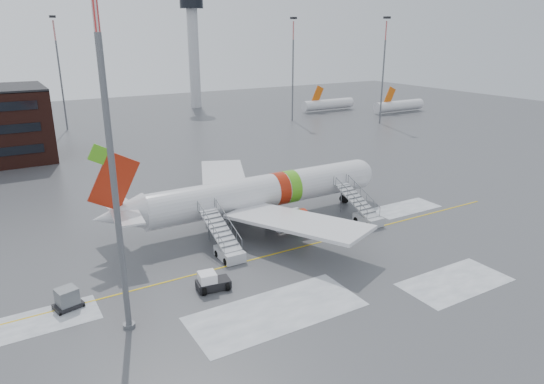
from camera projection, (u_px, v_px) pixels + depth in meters
ground at (276, 248)px, 49.32m from camera, size 260.00×260.00×0.00m
airliner at (256, 193)px, 55.34m from camera, size 35.03×32.97×11.18m
airstair_fwd at (364, 213)px, 55.87m from camera, size 2.05×7.70×3.48m
airstair_aft at (226, 246)px, 47.38m from camera, size 2.05×7.70×3.48m
pushback_tug at (211, 282)px, 41.31m from camera, size 3.00×2.41×1.62m
uld_container at (67, 299)px, 38.48m from camera, size 2.40×1.98×1.71m
light_mast_near at (110, 149)px, 31.92m from camera, size 1.20×1.20×26.46m
control_tower at (193, 40)px, 135.52m from camera, size 6.40×6.40×30.00m
light_mast_far_ne at (293, 63)px, 115.90m from camera, size 1.20×1.20×24.25m
light_mast_far_n at (59, 66)px, 104.82m from camera, size 1.20×1.20×24.25m
light_mast_far_e at (384, 64)px, 112.20m from camera, size 1.20×1.20×24.25m
distant_aircraft at (351, 113)px, 131.80m from camera, size 35.00×18.00×8.00m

